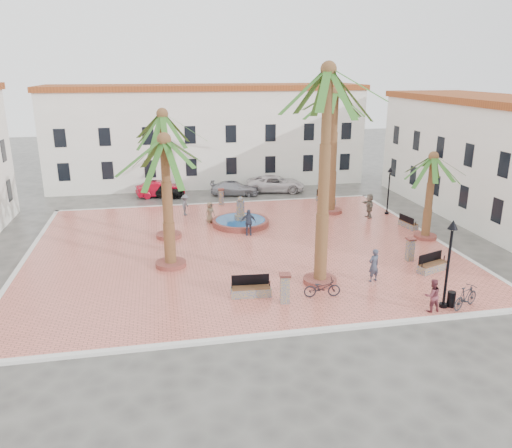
{
  "coord_description": "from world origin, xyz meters",
  "views": [
    {
      "loc": [
        -4.79,
        -29.47,
        11.03
      ],
      "look_at": [
        1.0,
        0.0,
        1.6
      ],
      "focal_mm": 35.0,
      "sensor_mm": 36.0,
      "label": 1
    }
  ],
  "objects_px": {
    "palm_ne": "(335,106)",
    "litter_bin": "(451,299)",
    "bollard_se": "(285,288)",
    "palm_e": "(432,168)",
    "cyclist_b": "(432,295)",
    "car_red": "(160,189)",
    "bollard_n": "(221,196)",
    "car_silver": "(234,188)",
    "palm_s": "(328,93)",
    "bollard_e": "(410,249)",
    "pedestrian_fountain_a": "(210,212)",
    "palm_nw": "(163,129)",
    "bicycle_b": "(466,297)",
    "car_black": "(163,190)",
    "palm_sw": "(165,156)",
    "pedestrian_north": "(185,205)",
    "bicycle_a": "(322,288)",
    "car_white": "(276,184)",
    "bench_s": "(251,290)",
    "lamppost_s": "(450,249)",
    "lamppost_e": "(389,183)",
    "pedestrian_fountain_b": "(248,222)",
    "bench_e": "(408,224)",
    "fountain": "(241,221)",
    "pedestrian_east": "(369,206)",
    "bench_se": "(432,266)",
    "cyclist_a": "(374,265)",
    "bench_ne": "(326,199)"
  },
  "relations": [
    {
      "from": "pedestrian_fountain_a",
      "to": "car_silver",
      "type": "distance_m",
      "value": 9.01
    },
    {
      "from": "bicycle_b",
      "to": "car_white",
      "type": "bearing_deg",
      "value": -18.78
    },
    {
      "from": "palm_nw",
      "to": "litter_bin",
      "type": "distance_m",
      "value": 19.5
    },
    {
      "from": "palm_sw",
      "to": "pedestrian_north",
      "type": "bearing_deg",
      "value": 81.86
    },
    {
      "from": "bicycle_a",
      "to": "cyclist_b",
      "type": "relative_size",
      "value": 1.14
    },
    {
      "from": "bench_ne",
      "to": "car_silver",
      "type": "distance_m",
      "value": 8.48
    },
    {
      "from": "lamppost_e",
      "to": "bollard_e",
      "type": "height_order",
      "value": "lamppost_e"
    },
    {
      "from": "lamppost_s",
      "to": "cyclist_b",
      "type": "xyz_separation_m",
      "value": [
        -0.8,
        -0.28,
        -2.13
      ]
    },
    {
      "from": "fountain",
      "to": "cyclist_a",
      "type": "xyz_separation_m",
      "value": [
        5.29,
        -11.24,
        0.63
      ]
    },
    {
      "from": "bollard_n",
      "to": "car_silver",
      "type": "xyz_separation_m",
      "value": [
        1.67,
        3.63,
        -0.22
      ]
    },
    {
      "from": "bollard_se",
      "to": "cyclist_a",
      "type": "distance_m",
      "value": 5.47
    },
    {
      "from": "palm_nw",
      "to": "palm_s",
      "type": "height_order",
      "value": "palm_s"
    },
    {
      "from": "bench_s",
      "to": "litter_bin",
      "type": "relative_size",
      "value": 2.69
    },
    {
      "from": "palm_s",
      "to": "cyclist_a",
      "type": "xyz_separation_m",
      "value": [
        2.83,
        -0.36,
        -8.84
      ]
    },
    {
      "from": "palm_ne",
      "to": "litter_bin",
      "type": "relative_size",
      "value": 12.64
    },
    {
      "from": "palm_nw",
      "to": "bicycle_b",
      "type": "xyz_separation_m",
      "value": [
        13.47,
        -13.2,
        -6.65
      ]
    },
    {
      "from": "pedestrian_east",
      "to": "car_red",
      "type": "distance_m",
      "value": 18.56
    },
    {
      "from": "lamppost_s",
      "to": "litter_bin",
      "type": "distance_m",
      "value": 2.58
    },
    {
      "from": "lamppost_e",
      "to": "bollard_n",
      "type": "xyz_separation_m",
      "value": [
        -12.3,
        5.24,
        -1.79
      ]
    },
    {
      "from": "palm_e",
      "to": "lamppost_e",
      "type": "xyz_separation_m",
      "value": [
        0.0,
        5.85,
        -2.25
      ]
    },
    {
      "from": "cyclist_b",
      "to": "car_red",
      "type": "height_order",
      "value": "cyclist_b"
    },
    {
      "from": "palm_ne",
      "to": "lamppost_s",
      "type": "xyz_separation_m",
      "value": [
        -0.14,
        -16.56,
        -5.24
      ]
    },
    {
      "from": "palm_nw",
      "to": "bollard_se",
      "type": "distance_m",
      "value": 13.79
    },
    {
      "from": "palm_s",
      "to": "bollard_e",
      "type": "relative_size",
      "value": 8.12
    },
    {
      "from": "palm_e",
      "to": "bicycle_a",
      "type": "xyz_separation_m",
      "value": [
        -9.62,
        -7.26,
        -4.26
      ]
    },
    {
      "from": "lamppost_s",
      "to": "pedestrian_fountain_b",
      "type": "xyz_separation_m",
      "value": [
        -7.18,
        12.37,
        -2.03
      ]
    },
    {
      "from": "palm_e",
      "to": "bollard_se",
      "type": "bearing_deg",
      "value": -146.99
    },
    {
      "from": "litter_bin",
      "to": "pedestrian_east",
      "type": "height_order",
      "value": "pedestrian_east"
    },
    {
      "from": "bollard_n",
      "to": "bollard_e",
      "type": "bearing_deg",
      "value": -57.6
    },
    {
      "from": "palm_ne",
      "to": "pedestrian_north",
      "type": "height_order",
      "value": "palm_ne"
    },
    {
      "from": "palm_ne",
      "to": "litter_bin",
      "type": "bearing_deg",
      "value": -89.18
    },
    {
      "from": "fountain",
      "to": "palm_nw",
      "type": "height_order",
      "value": "palm_nw"
    },
    {
      "from": "bicycle_a",
      "to": "car_white",
      "type": "xyz_separation_m",
      "value": [
        2.94,
        22.56,
        0.11
      ]
    },
    {
      "from": "bollard_se",
      "to": "bench_s",
      "type": "bearing_deg",
      "value": 144.88
    },
    {
      "from": "palm_s",
      "to": "lamppost_s",
      "type": "height_order",
      "value": "palm_s"
    },
    {
      "from": "palm_sw",
      "to": "lamppost_e",
      "type": "bearing_deg",
      "value": 24.2
    },
    {
      "from": "fountain",
      "to": "bench_se",
      "type": "xyz_separation_m",
      "value": [
        9.13,
        -10.57,
        0.0
      ]
    },
    {
      "from": "bollard_e",
      "to": "car_silver",
      "type": "relative_size",
      "value": 0.32
    },
    {
      "from": "pedestrian_east",
      "to": "bollard_e",
      "type": "bearing_deg",
      "value": -6.83
    },
    {
      "from": "fountain",
      "to": "lamppost_e",
      "type": "height_order",
      "value": "lamppost_e"
    },
    {
      "from": "palm_ne",
      "to": "car_black",
      "type": "relative_size",
      "value": 2.54
    },
    {
      "from": "palm_nw",
      "to": "lamppost_s",
      "type": "distance_m",
      "value": 18.49
    },
    {
      "from": "palm_sw",
      "to": "bench_e",
      "type": "height_order",
      "value": "palm_sw"
    },
    {
      "from": "bollard_se",
      "to": "car_silver",
      "type": "xyz_separation_m",
      "value": [
        0.97,
        22.25,
        -0.3
      ]
    },
    {
      "from": "bollard_se",
      "to": "palm_e",
      "type": "bearing_deg",
      "value": 33.01
    },
    {
      "from": "cyclist_a",
      "to": "pedestrian_fountain_a",
      "type": "relative_size",
      "value": 1.19
    },
    {
      "from": "palm_s",
      "to": "bench_s",
      "type": "relative_size",
      "value": 5.5
    },
    {
      "from": "palm_s",
      "to": "litter_bin",
      "type": "xyz_separation_m",
      "value": [
        5.26,
        -3.83,
        -9.37
      ]
    },
    {
      "from": "pedestrian_fountain_b",
      "to": "pedestrian_fountain_a",
      "type": "bearing_deg",
      "value": 133.86
    },
    {
      "from": "car_red",
      "to": "fountain",
      "type": "bearing_deg",
      "value": -161.39
    }
  ]
}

